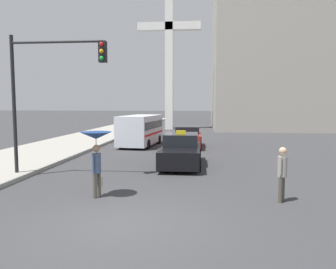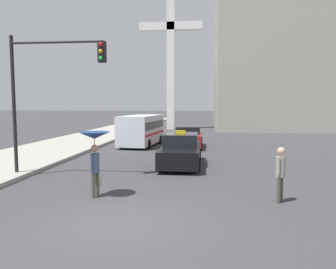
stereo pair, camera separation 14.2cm
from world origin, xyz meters
The scene contains 8 objects.
ground_plane centered at (0.00, 0.00, 0.00)m, with size 300.00×300.00×0.00m, color #38383A.
taxi centered at (1.03, 7.89, 0.70)m, with size 1.91×4.54×1.69m.
sedan_red centered at (1.08, 14.76, 0.66)m, with size 1.91×4.10×1.43m.
ambulance_van centered at (-2.27, 15.19, 1.20)m, with size 2.56×5.35×2.15m.
pedestrian_with_umbrella centered at (-1.28, 2.19, 1.65)m, with size 0.98×0.98×2.07m.
pedestrian_man centered at (4.39, 2.25, 0.97)m, with size 0.39×0.41×1.66m.
traffic_light centered at (-3.92, 4.75, 3.93)m, with size 3.87×0.38×5.62m.
monument_cross centered at (-1.77, 31.17, 9.44)m, with size 7.33×0.90×16.65m.
Camera 1 is at (1.95, -7.65, 2.91)m, focal length 35.00 mm.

